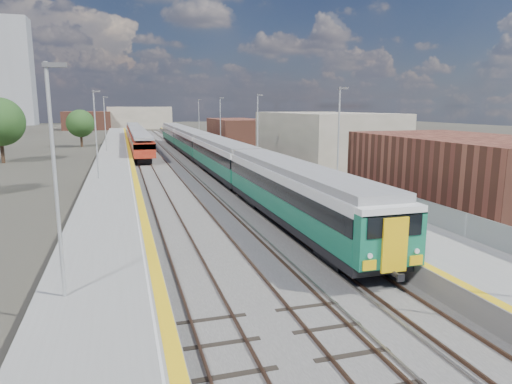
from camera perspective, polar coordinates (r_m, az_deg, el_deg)
name	(u,v)px	position (r m, az deg, el deg)	size (l,w,h in m)	color
ground	(190,164)	(58.40, -8.30, 3.49)	(320.00, 320.00, 0.00)	#47443A
ballast_bed	(170,162)	(60.59, -10.75, 3.70)	(10.50, 155.00, 0.06)	#565451
tracks	(173,160)	(62.30, -10.36, 3.97)	(8.96, 160.00, 0.17)	#4C3323
platform_right	(226,156)	(61.71, -3.78, 4.46)	(4.70, 155.00, 8.52)	slate
platform_left	(115,160)	(60.25, -17.22, 3.84)	(4.30, 155.00, 8.52)	slate
buildings	(84,94)	(146.36, -20.75, 11.38)	(72.00, 185.50, 40.00)	brown
green_train	(204,148)	(55.90, -6.46, 5.54)	(2.91, 81.00, 3.20)	black
red_train	(137,136)	(83.51, -14.68, 6.77)	(2.68, 54.36, 3.38)	black
tree_c	(80,123)	(87.87, -21.10, 8.00)	(4.89, 4.89, 6.62)	#382619
tree_d	(306,129)	(71.44, 6.32, 7.78)	(4.30, 4.30, 5.83)	#382619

